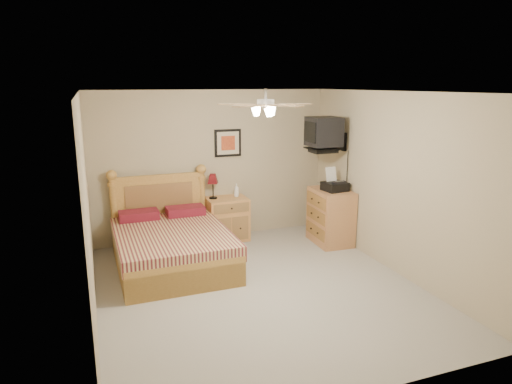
% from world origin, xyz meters
% --- Properties ---
extents(floor, '(4.50, 4.50, 0.00)m').
position_xyz_m(floor, '(0.00, 0.00, 0.00)').
color(floor, '#99958B').
rests_on(floor, ground).
extents(ceiling, '(4.00, 4.50, 0.04)m').
position_xyz_m(ceiling, '(0.00, 0.00, 2.50)').
color(ceiling, white).
rests_on(ceiling, ground).
extents(wall_back, '(4.00, 0.04, 2.50)m').
position_xyz_m(wall_back, '(0.00, 2.25, 1.25)').
color(wall_back, tan).
rests_on(wall_back, ground).
extents(wall_front, '(4.00, 0.04, 2.50)m').
position_xyz_m(wall_front, '(0.00, -2.25, 1.25)').
color(wall_front, tan).
rests_on(wall_front, ground).
extents(wall_left, '(0.04, 4.50, 2.50)m').
position_xyz_m(wall_left, '(-2.00, 0.00, 1.25)').
color(wall_left, tan).
rests_on(wall_left, ground).
extents(wall_right, '(0.04, 4.50, 2.50)m').
position_xyz_m(wall_right, '(2.00, 0.00, 1.25)').
color(wall_right, tan).
rests_on(wall_right, ground).
extents(bed, '(1.56, 2.04, 1.30)m').
position_xyz_m(bed, '(-0.92, 1.12, 0.65)').
color(bed, '#B07B34').
rests_on(bed, ground).
extents(nightstand, '(0.67, 0.50, 0.72)m').
position_xyz_m(nightstand, '(0.17, 2.00, 0.36)').
color(nightstand, tan).
rests_on(nightstand, ground).
extents(table_lamp, '(0.30, 0.30, 0.42)m').
position_xyz_m(table_lamp, '(-0.05, 2.07, 0.93)').
color(table_lamp, '#580A0F').
rests_on(table_lamp, nightstand).
extents(lotion_bottle, '(0.10, 0.10, 0.22)m').
position_xyz_m(lotion_bottle, '(0.36, 2.05, 0.83)').
color(lotion_bottle, white).
rests_on(lotion_bottle, nightstand).
extents(framed_picture, '(0.46, 0.04, 0.46)m').
position_xyz_m(framed_picture, '(0.27, 2.23, 1.62)').
color(framed_picture, black).
rests_on(framed_picture, wall_back).
extents(dresser, '(0.56, 0.79, 0.91)m').
position_xyz_m(dresser, '(1.73, 1.25, 0.45)').
color(dresser, '#B57244').
rests_on(dresser, ground).
extents(fax_machine, '(0.39, 0.41, 0.37)m').
position_xyz_m(fax_machine, '(1.74, 1.17, 1.09)').
color(fax_machine, black).
rests_on(fax_machine, dresser).
extents(magazine_lower, '(0.27, 0.33, 0.03)m').
position_xyz_m(magazine_lower, '(1.66, 1.50, 0.92)').
color(magazine_lower, '#B6AB8E').
rests_on(magazine_lower, dresser).
extents(magazine_upper, '(0.25, 0.31, 0.02)m').
position_xyz_m(magazine_upper, '(1.69, 1.50, 0.95)').
color(magazine_upper, gray).
rests_on(magazine_upper, magazine_lower).
extents(wall_tv, '(0.56, 0.46, 0.58)m').
position_xyz_m(wall_tv, '(1.75, 1.34, 1.81)').
color(wall_tv, black).
rests_on(wall_tv, wall_right).
extents(ceiling_fan, '(1.14, 1.14, 0.28)m').
position_xyz_m(ceiling_fan, '(0.00, -0.20, 2.36)').
color(ceiling_fan, silver).
rests_on(ceiling_fan, ceiling).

